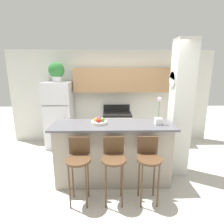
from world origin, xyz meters
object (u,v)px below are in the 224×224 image
at_px(refrigerator, 60,115).
at_px(bar_stool_mid, 114,160).
at_px(bar_stool_left, 79,161).
at_px(stove_range, 117,128).
at_px(fruit_bowl, 99,122).
at_px(orchid_vase, 159,117).
at_px(potted_plant_on_fridge, 56,71).
at_px(bar_stool_right, 149,160).

bearing_deg(refrigerator, bar_stool_mid, -57.31).
height_order(refrigerator, bar_stool_left, refrigerator).
xyz_separation_m(refrigerator, stove_range, (1.53, 0.03, -0.40)).
bearing_deg(fruit_bowl, orchid_vase, -3.29).
bearing_deg(stove_range, bar_stool_left, -107.52).
distance_m(refrigerator, potted_plant_on_fridge, 1.13).
height_order(potted_plant_on_fridge, fruit_bowl, potted_plant_on_fridge).
xyz_separation_m(stove_range, potted_plant_on_fridge, (-1.53, -0.03, 1.53)).
height_order(bar_stool_mid, orchid_vase, orchid_vase).
relative_size(bar_stool_mid, bar_stool_right, 1.00).
relative_size(stove_range, fruit_bowl, 3.86).
bearing_deg(bar_stool_mid, refrigerator, 122.69).
bearing_deg(stove_range, refrigerator, -178.98).
height_order(refrigerator, bar_stool_mid, refrigerator).
distance_m(bar_stool_left, bar_stool_mid, 0.53).
xyz_separation_m(bar_stool_mid, bar_stool_right, (0.53, 0.00, 0.00)).
xyz_separation_m(refrigerator, fruit_bowl, (1.13, -1.59, 0.27)).
bearing_deg(refrigerator, bar_stool_right, -48.41).
distance_m(stove_range, potted_plant_on_fridge, 2.17).
distance_m(bar_stool_right, potted_plant_on_fridge, 3.14).
xyz_separation_m(potted_plant_on_fridge, orchid_vase, (2.15, -1.65, -0.77)).
relative_size(refrigerator, potted_plant_on_fridge, 3.49).
bearing_deg(fruit_bowl, bar_stool_mid, -66.48).
distance_m(stove_range, bar_stool_right, 2.21).
distance_m(refrigerator, orchid_vase, 2.74).
height_order(bar_stool_right, orchid_vase, orchid_vase).
bearing_deg(stove_range, potted_plant_on_fridge, -178.98).
relative_size(bar_stool_right, potted_plant_on_fridge, 2.07).
bearing_deg(fruit_bowl, potted_plant_on_fridge, 125.50).
bearing_deg(stove_range, bar_stool_mid, -94.18).
distance_m(bar_stool_mid, orchid_vase, 1.07).
bearing_deg(potted_plant_on_fridge, bar_stool_mid, -57.31).
xyz_separation_m(orchid_vase, fruit_bowl, (-1.02, 0.06, -0.09)).
bearing_deg(potted_plant_on_fridge, orchid_vase, -37.39).
xyz_separation_m(bar_stool_left, potted_plant_on_fridge, (-0.85, 2.14, 1.30)).
distance_m(stove_range, bar_stool_left, 2.28).
bearing_deg(bar_stool_mid, stove_range, 85.82).
bearing_deg(orchid_vase, potted_plant_on_fridge, 142.61).
bearing_deg(bar_stool_left, bar_stool_mid, 0.00).
xyz_separation_m(refrigerator, bar_stool_right, (1.90, -2.14, -0.17)).
distance_m(refrigerator, fruit_bowl, 1.97).
xyz_separation_m(bar_stool_mid, potted_plant_on_fridge, (-1.37, 2.14, 1.30)).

